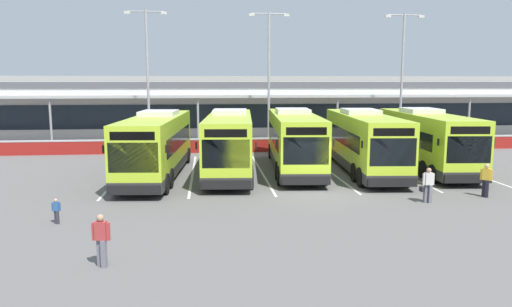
{
  "coord_description": "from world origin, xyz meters",
  "views": [
    {
      "loc": [
        -5.32,
        -22.99,
        5.52
      ],
      "look_at": [
        -2.74,
        3.0,
        1.6
      ],
      "focal_mm": 33.88,
      "sensor_mm": 36.0,
      "label": 1
    }
  ],
  "objects_px": {
    "coach_bus_left_centre": "(230,143)",
    "lamp_post_centre": "(269,72)",
    "coach_bus_rightmost": "(425,141)",
    "lamp_post_east": "(402,72)",
    "pedestrian_near_bin": "(101,238)",
    "pedestrian_in_dark_coat": "(486,179)",
    "pedestrian_with_handbag": "(428,184)",
    "lamp_post_west": "(148,71)",
    "coach_bus_centre": "(294,141)",
    "coach_bus_right_centre": "(363,142)",
    "pedestrian_child": "(56,210)",
    "coach_bus_leftmost": "(157,146)"
  },
  "relations": [
    {
      "from": "coach_bus_rightmost",
      "to": "pedestrian_in_dark_coat",
      "type": "distance_m",
      "value": 7.82
    },
    {
      "from": "coach_bus_rightmost",
      "to": "coach_bus_left_centre",
      "type": "bearing_deg",
      "value": -179.03
    },
    {
      "from": "coach_bus_leftmost",
      "to": "coach_bus_rightmost",
      "type": "relative_size",
      "value": 1.0
    },
    {
      "from": "pedestrian_in_dark_coat",
      "to": "pedestrian_near_bin",
      "type": "bearing_deg",
      "value": -156.3
    },
    {
      "from": "lamp_post_centre",
      "to": "pedestrian_in_dark_coat",
      "type": "bearing_deg",
      "value": -65.33
    },
    {
      "from": "coach_bus_rightmost",
      "to": "pedestrian_near_bin",
      "type": "distance_m",
      "value": 22.63
    },
    {
      "from": "coach_bus_leftmost",
      "to": "pedestrian_near_bin",
      "type": "relative_size",
      "value": 7.6
    },
    {
      "from": "pedestrian_child",
      "to": "pedestrian_with_handbag",
      "type": "bearing_deg",
      "value": 6.29
    },
    {
      "from": "coach_bus_leftmost",
      "to": "pedestrian_child",
      "type": "relative_size",
      "value": 12.25
    },
    {
      "from": "pedestrian_child",
      "to": "pedestrian_near_bin",
      "type": "bearing_deg",
      "value": -59.96
    },
    {
      "from": "coach_bus_left_centre",
      "to": "pedestrian_in_dark_coat",
      "type": "height_order",
      "value": "coach_bus_left_centre"
    },
    {
      "from": "coach_bus_leftmost",
      "to": "coach_bus_left_centre",
      "type": "height_order",
      "value": "same"
    },
    {
      "from": "pedestrian_child",
      "to": "coach_bus_right_centre",
      "type": "bearing_deg",
      "value": 32.37
    },
    {
      "from": "coach_bus_leftmost",
      "to": "coach_bus_left_centre",
      "type": "bearing_deg",
      "value": 9.84
    },
    {
      "from": "coach_bus_rightmost",
      "to": "lamp_post_east",
      "type": "height_order",
      "value": "lamp_post_east"
    },
    {
      "from": "pedestrian_in_dark_coat",
      "to": "pedestrian_near_bin",
      "type": "height_order",
      "value": "same"
    },
    {
      "from": "pedestrian_in_dark_coat",
      "to": "coach_bus_centre",
      "type": "bearing_deg",
      "value": 134.06
    },
    {
      "from": "coach_bus_centre",
      "to": "coach_bus_rightmost",
      "type": "xyz_separation_m",
      "value": [
        8.39,
        -0.39,
        0.0
      ]
    },
    {
      "from": "pedestrian_in_dark_coat",
      "to": "lamp_post_west",
      "type": "xyz_separation_m",
      "value": [
        -17.91,
        17.71,
        5.42
      ]
    },
    {
      "from": "lamp_post_east",
      "to": "coach_bus_rightmost",
      "type": "bearing_deg",
      "value": -103.34
    },
    {
      "from": "pedestrian_child",
      "to": "lamp_post_east",
      "type": "xyz_separation_m",
      "value": [
        22.02,
        20.22,
        5.75
      ]
    },
    {
      "from": "coach_bus_left_centre",
      "to": "pedestrian_child",
      "type": "xyz_separation_m",
      "value": [
        -7.22,
        -10.06,
        -1.24
      ]
    },
    {
      "from": "coach_bus_left_centre",
      "to": "coach_bus_rightmost",
      "type": "xyz_separation_m",
      "value": [
        12.44,
        0.21,
        0.0
      ]
    },
    {
      "from": "pedestrian_near_bin",
      "to": "lamp_post_west",
      "type": "relative_size",
      "value": 0.15
    },
    {
      "from": "coach_bus_centre",
      "to": "pedestrian_with_handbag",
      "type": "height_order",
      "value": "coach_bus_centre"
    },
    {
      "from": "coach_bus_right_centre",
      "to": "pedestrian_with_handbag",
      "type": "relative_size",
      "value": 7.6
    },
    {
      "from": "lamp_post_centre",
      "to": "lamp_post_east",
      "type": "height_order",
      "value": "same"
    },
    {
      "from": "pedestrian_with_handbag",
      "to": "coach_bus_left_centre",
      "type": "bearing_deg",
      "value": 136.23
    },
    {
      "from": "coach_bus_left_centre",
      "to": "lamp_post_centre",
      "type": "height_order",
      "value": "lamp_post_centre"
    },
    {
      "from": "coach_bus_right_centre",
      "to": "pedestrian_in_dark_coat",
      "type": "distance_m",
      "value": 8.22
    },
    {
      "from": "coach_bus_rightmost",
      "to": "pedestrian_near_bin",
      "type": "xyz_separation_m",
      "value": [
        -16.94,
        -14.97,
        -0.91
      ]
    },
    {
      "from": "coach_bus_left_centre",
      "to": "lamp_post_east",
      "type": "height_order",
      "value": "lamp_post_east"
    },
    {
      "from": "pedestrian_near_bin",
      "to": "lamp_post_east",
      "type": "distance_m",
      "value": 31.98
    },
    {
      "from": "coach_bus_centre",
      "to": "lamp_post_centre",
      "type": "xyz_separation_m",
      "value": [
        -0.36,
        9.81,
        4.5
      ]
    },
    {
      "from": "pedestrian_with_handbag",
      "to": "pedestrian_near_bin",
      "type": "bearing_deg",
      "value": -153.91
    },
    {
      "from": "lamp_post_west",
      "to": "lamp_post_east",
      "type": "height_order",
      "value": "same"
    },
    {
      "from": "pedestrian_child",
      "to": "lamp_post_west",
      "type": "xyz_separation_m",
      "value": [
        1.25,
        20.22,
        5.75
      ]
    },
    {
      "from": "pedestrian_child",
      "to": "lamp_post_west",
      "type": "relative_size",
      "value": 0.09
    },
    {
      "from": "lamp_post_west",
      "to": "coach_bus_rightmost",
      "type": "bearing_deg",
      "value": -28.39
    },
    {
      "from": "coach_bus_left_centre",
      "to": "pedestrian_with_handbag",
      "type": "distance_m",
      "value": 12.05
    },
    {
      "from": "coach_bus_rightmost",
      "to": "lamp_post_centre",
      "type": "bearing_deg",
      "value": 130.6
    },
    {
      "from": "coach_bus_right_centre",
      "to": "pedestrian_child",
      "type": "height_order",
      "value": "coach_bus_right_centre"
    },
    {
      "from": "coach_bus_right_centre",
      "to": "lamp_post_west",
      "type": "distance_m",
      "value": 18.19
    },
    {
      "from": "pedestrian_in_dark_coat",
      "to": "coach_bus_leftmost",
      "type": "bearing_deg",
      "value": 157.24
    },
    {
      "from": "coach_bus_rightmost",
      "to": "pedestrian_with_handbag",
      "type": "xyz_separation_m",
      "value": [
        -3.76,
        -8.52,
        -0.93
      ]
    },
    {
      "from": "coach_bus_rightmost",
      "to": "coach_bus_leftmost",
      "type": "bearing_deg",
      "value": -176.74
    },
    {
      "from": "coach_bus_right_centre",
      "to": "pedestrian_near_bin",
      "type": "xyz_separation_m",
      "value": [
        -12.74,
        -14.5,
        -0.91
      ]
    },
    {
      "from": "pedestrian_with_handbag",
      "to": "lamp_post_centre",
      "type": "bearing_deg",
      "value": 104.91
    },
    {
      "from": "pedestrian_near_bin",
      "to": "lamp_post_west",
      "type": "bearing_deg",
      "value": 93.38
    },
    {
      "from": "coach_bus_leftmost",
      "to": "coach_bus_rightmost",
      "type": "xyz_separation_m",
      "value": [
        16.71,
        0.95,
        0.0
      ]
    }
  ]
}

